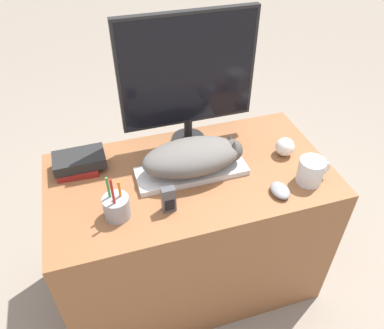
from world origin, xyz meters
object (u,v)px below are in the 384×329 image
monitor (188,74)px  pen_cup (117,207)px  keyboard (192,171)px  baseball (285,147)px  cat (195,156)px  book_stack (79,162)px  phone (169,200)px  coffee_mug (311,171)px  computer_mouse (280,190)px

monitor → pen_cup: size_ratio=2.93×
monitor → keyboard: bearing=-103.5°
baseball → monitor: bearing=149.3°
keyboard → cat: 0.08m
baseball → book_stack: (-0.84, 0.16, -0.00)m
cat → phone: bearing=-132.4°
coffee_mug → pen_cup: size_ratio=0.70×
pen_cup → baseball: size_ratio=2.44×
book_stack → cat: bearing=-19.9°
pen_cup → book_stack: size_ratio=0.94×
computer_mouse → cat: bearing=142.7°
pen_cup → computer_mouse: bearing=-6.6°
pen_cup → monitor: bearing=43.9°
coffee_mug → book_stack: 0.92m
pen_cup → baseball: (0.73, 0.14, -0.01)m
keyboard → book_stack: 0.46m
cat → book_stack: size_ratio=1.98×
cat → baseball: (0.40, 0.00, -0.05)m
coffee_mug → cat: bearing=156.5°
coffee_mug → book_stack: (-0.86, 0.34, -0.02)m
baseball → pen_cup: bearing=-169.2°
monitor → coffee_mug: monitor is taller
computer_mouse → baseball: size_ratio=1.19×
keyboard → monitor: 0.38m
keyboard → phone: (-0.14, -0.16, 0.04)m
monitor → computer_mouse: (0.23, -0.43, -0.31)m
computer_mouse → book_stack: book_stack is taller
cat → phone: cat is taller
keyboard → monitor: monitor is taller
coffee_mug → phone: same height
baseball → book_stack: size_ratio=0.39×
phone → pen_cup: bearing=171.7°
keyboard → pen_cup: bearing=-156.5°
phone → monitor: bearing=63.8°
phone → baseball: bearing=16.9°
computer_mouse → phone: phone is taller
keyboard → coffee_mug: 0.47m
monitor → coffee_mug: 0.61m
computer_mouse → pen_cup: size_ratio=0.49×
cat → baseball: bearing=0.3°
keyboard → book_stack: size_ratio=2.15×
baseball → book_stack: baseball is taller
monitor → phone: bearing=-116.2°
monitor → coffee_mug: bearing=-46.6°
pen_cup → phone: size_ratio=1.86×
keyboard → computer_mouse: computer_mouse is taller
keyboard → baseball: 0.42m
baseball → book_stack: 0.86m
coffee_mug → baseball: 0.18m
phone → book_stack: 0.44m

